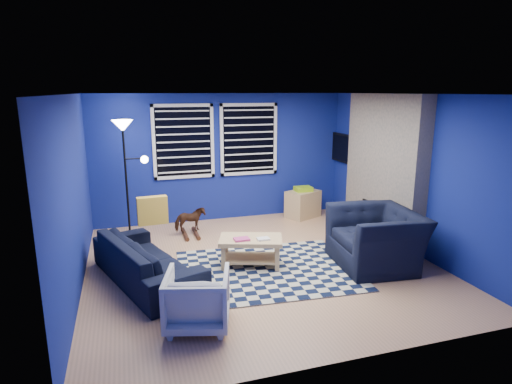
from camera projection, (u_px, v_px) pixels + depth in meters
floor at (260, 264)px, 6.43m from camera, size 5.00×5.00×0.00m
ceiling at (261, 94)px, 5.85m from camera, size 5.00×5.00×0.00m
wall_back at (222, 158)px, 8.47m from camera, size 5.00×0.00×5.00m
wall_left at (73, 195)px, 5.42m from camera, size 0.00×5.00×5.00m
wall_right at (409, 173)px, 6.87m from camera, size 0.00×5.00×5.00m
fireplace at (383, 172)px, 7.30m from camera, size 0.65×2.00×2.50m
window_left at (184, 142)px, 8.13m from camera, size 1.17×0.06×1.42m
window_right at (249, 139)px, 8.51m from camera, size 1.17×0.06×1.42m
tv at (345, 149)px, 8.67m from camera, size 0.07×1.00×0.58m
rug at (267, 270)px, 6.21m from camera, size 2.64×2.18×0.02m
sofa at (147, 260)px, 5.80m from camera, size 2.24×1.46×0.61m
armchair_big at (376, 238)px, 6.32m from camera, size 1.39×1.24×0.84m
armchair_bent at (197, 299)px, 4.68m from camera, size 0.85×0.86×0.64m
rocking_horse at (190, 220)px, 7.64m from camera, size 0.29×0.55×0.45m
coffee_table at (251, 246)px, 6.30m from camera, size 1.04×0.79×0.46m
cabinet at (303, 204)px, 8.79m from camera, size 0.78×0.68×0.64m
floor_lamp at (125, 142)px, 7.29m from camera, size 0.56×0.35×2.07m
throw_pillow at (152, 210)px, 6.33m from camera, size 0.45×0.16×0.42m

